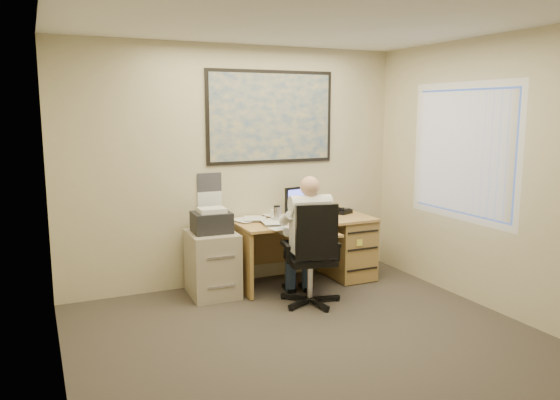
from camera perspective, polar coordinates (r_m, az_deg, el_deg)
name	(u,v)px	position (r m, az deg, el deg)	size (l,w,h in m)	color
room_shell	(337,194)	(4.19, 5.98, 0.67)	(4.00, 4.50, 2.70)	#39332C
desk	(327,242)	(6.48, 4.98, -4.39)	(1.60, 0.97, 1.10)	tan
world_map	(271,117)	(6.33, -0.93, 8.65)	(1.56, 0.03, 1.06)	#1E4C93
wall_calendar	(210,192)	(6.14, -7.37, 0.87)	(0.28, 0.01, 0.42)	white
window_blinds	(462,152)	(5.99, 18.52, 4.78)	(0.06, 1.40, 1.30)	silver
filing_cabinet	(212,258)	(5.94, -7.09, -6.01)	(0.52, 0.61, 0.96)	#AB9F89
office_chair	(313,275)	(5.64, 3.49, -7.82)	(0.76, 0.76, 1.08)	black
person	(309,240)	(5.61, 3.05, -4.23)	(0.54, 0.77, 1.32)	silver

